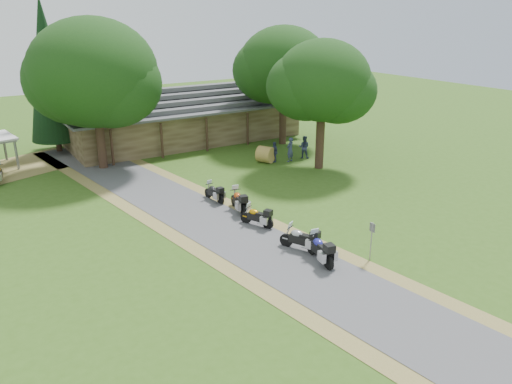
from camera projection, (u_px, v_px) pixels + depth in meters
ground at (283, 260)px, 23.54m from camera, size 120.00×120.00×0.00m
driveway at (232, 233)px, 26.47m from camera, size 51.95×51.95×0.00m
lodge at (184, 113)px, 44.79m from camera, size 21.40×9.40×4.90m
motorcycle_row_a at (320, 248)px, 23.20m from camera, size 1.03×2.15×1.41m
motorcycle_row_b at (300, 238)px, 24.32m from camera, size 1.44×2.06×1.35m
motorcycle_row_c at (257, 216)px, 27.10m from camera, size 1.31×1.90×1.24m
motorcycle_row_d at (239, 200)px, 29.12m from camera, size 1.05×2.15×1.41m
motorcycle_row_e at (214, 192)px, 30.75m from camera, size 0.74×1.80×1.20m
person_a at (290, 147)px, 38.68m from camera, size 0.75×0.64×2.25m
person_b at (304, 145)px, 39.61m from camera, size 0.73×0.73×2.12m
person_c at (274, 150)px, 38.66m from camera, size 0.46×0.59×1.87m
hay_bale at (265, 154)px, 38.64m from camera, size 1.65×1.60×1.26m
sign_post at (371, 242)px, 23.22m from camera, size 0.35×0.06×1.93m
oak_lodge_left at (95, 92)px, 35.54m from camera, size 9.07×9.07×11.29m
oak_lodge_right at (284, 81)px, 42.51m from camera, size 7.73×7.73×10.95m
oak_driveway at (322, 98)px, 35.75m from camera, size 6.85×6.85×10.43m
cedar_near at (49, 77)px, 39.78m from camera, size 3.99×3.99×12.35m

